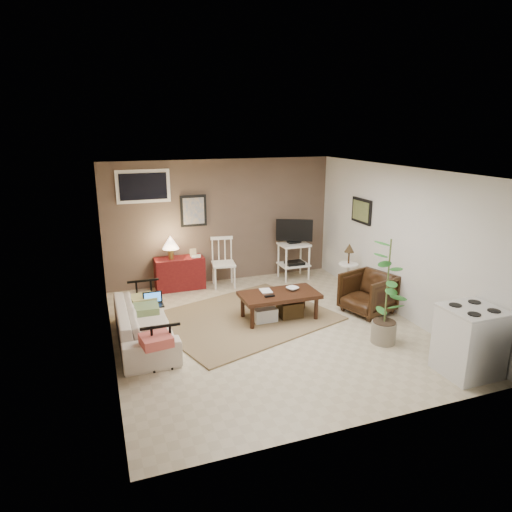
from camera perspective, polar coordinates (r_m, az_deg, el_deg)
name	(u,v)px	position (r m, az deg, el deg)	size (l,w,h in m)	color
floor	(267,329)	(7.06, 1.41, -9.15)	(5.00, 5.00, 0.00)	#C1B293
art_back	(193,211)	(8.75, -7.82, 5.62)	(0.50, 0.03, 0.60)	black
art_right	(362,211)	(8.49, 13.06, 5.52)	(0.03, 0.60, 0.45)	black
window	(143,186)	(8.54, -13.92, 8.45)	(0.96, 0.03, 0.60)	white
rug	(244,318)	(7.42, -1.56, -7.74)	(2.64, 2.11, 0.03)	#8D7052
coffee_table	(279,304)	(7.32, 2.86, -6.00)	(1.24, 0.65, 0.47)	black
sofa	(144,318)	(6.73, -13.84, -7.52)	(1.88, 0.55, 0.73)	white
sofa_pillows	(149,318)	(6.50, -13.27, -7.52)	(0.36, 1.79, 0.13)	beige
sofa_end_rails	(152,320)	(6.76, -12.89, -7.82)	(0.51, 1.88, 0.63)	black
laptop	(153,301)	(7.00, -12.73, -5.54)	(0.29, 0.21, 0.20)	black
red_console	(179,270)	(8.75, -9.62, -1.78)	(0.92, 0.41, 1.06)	maroon
spindle_chair	(223,264)	(8.78, -4.11, -0.99)	(0.48, 0.48, 0.95)	white
tv_stand	(294,248)	(9.18, 4.78, 1.05)	(0.68, 0.47, 1.22)	white
side_table	(348,263)	(8.49, 11.49, -0.84)	(0.36, 0.36, 0.95)	white
armchair	(368,291)	(7.75, 13.82, -4.32)	(0.72, 0.67, 0.74)	#301D0D
potted_plant	(387,288)	(6.60, 16.08, -3.87)	(0.39, 0.39, 1.55)	gray
stove	(470,341)	(6.30, 25.16, -9.59)	(0.68, 0.63, 0.88)	silver
bowl	(292,284)	(7.38, 4.58, -3.55)	(0.19, 0.05, 0.19)	black
book_table	(261,285)	(7.25, 0.58, -3.64)	(0.17, 0.02, 0.24)	black
book_console	(192,251)	(8.68, -8.06, 0.61)	(0.17, 0.02, 0.23)	black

